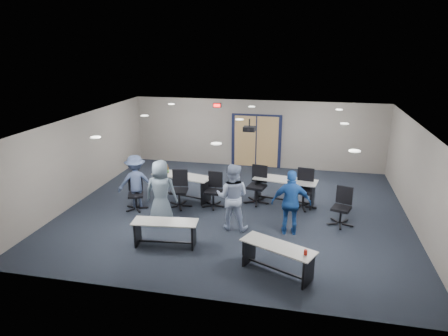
% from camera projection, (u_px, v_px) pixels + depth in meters
% --- Properties ---
extents(floor, '(10.00, 10.00, 0.00)m').
position_uv_depth(floor, '(236.00, 209.00, 12.14)').
color(floor, black).
rests_on(floor, ground).
extents(back_wall, '(10.00, 0.04, 2.70)m').
position_uv_depth(back_wall, '(256.00, 134.00, 15.93)').
color(back_wall, gray).
rests_on(back_wall, floor).
extents(front_wall, '(10.00, 0.04, 2.70)m').
position_uv_depth(front_wall, '(193.00, 237.00, 7.54)').
color(front_wall, gray).
rests_on(front_wall, floor).
extents(left_wall, '(0.04, 9.00, 2.70)m').
position_uv_depth(left_wall, '(82.00, 157.00, 12.74)').
color(left_wall, gray).
rests_on(left_wall, floor).
extents(right_wall, '(0.04, 9.00, 2.70)m').
position_uv_depth(right_wall, '(418.00, 179.00, 10.73)').
color(right_wall, gray).
rests_on(right_wall, floor).
extents(ceiling, '(10.00, 9.00, 0.04)m').
position_uv_depth(ceiling, '(236.00, 122.00, 11.33)').
color(ceiling, white).
rests_on(ceiling, back_wall).
extents(double_door, '(2.00, 0.07, 2.20)m').
position_uv_depth(double_door, '(256.00, 141.00, 15.98)').
color(double_door, black).
rests_on(double_door, back_wall).
extents(exit_sign, '(0.32, 0.07, 0.18)m').
position_uv_depth(exit_sign, '(217.00, 105.00, 15.86)').
color(exit_sign, black).
rests_on(exit_sign, back_wall).
extents(ceiling_projector, '(0.35, 0.32, 0.37)m').
position_uv_depth(ceiling_projector, '(249.00, 129.00, 11.82)').
color(ceiling_projector, black).
rests_on(ceiling_projector, ceiling).
extents(ceiling_can_lights, '(6.24, 5.74, 0.02)m').
position_uv_depth(ceiling_can_lights, '(238.00, 121.00, 11.57)').
color(ceiling_can_lights, white).
rests_on(ceiling_can_lights, ceiling).
extents(table_front_left, '(1.65, 0.71, 0.65)m').
position_uv_depth(table_front_left, '(165.00, 229.00, 9.87)').
color(table_front_left, '#A2A199').
rests_on(table_front_left, floor).
extents(table_front_right, '(1.74, 1.19, 0.78)m').
position_uv_depth(table_front_right, '(278.00, 254.00, 8.65)').
color(table_front_right, '#A2A199').
rests_on(table_front_right, floor).
extents(table_back_left, '(2.05, 1.10, 1.08)m').
position_uv_depth(table_back_left, '(182.00, 182.00, 12.83)').
color(table_back_left, '#A2A199').
rests_on(table_back_left, floor).
extents(table_back_right, '(2.03, 0.97, 0.79)m').
position_uv_depth(table_back_right, '(285.00, 187.00, 12.46)').
color(table_back_right, '#A2A199').
rests_on(table_back_right, floor).
extents(chair_back_a, '(0.80, 0.80, 1.13)m').
position_uv_depth(chair_back_a, '(179.00, 190.00, 12.15)').
color(chair_back_a, black).
rests_on(chair_back_a, floor).
extents(chair_back_b, '(0.72, 0.72, 1.07)m').
position_uv_depth(chair_back_b, '(213.00, 190.00, 12.18)').
color(chair_back_b, black).
rests_on(chair_back_b, floor).
extents(chair_back_c, '(0.88, 0.88, 1.18)m').
position_uv_depth(chair_back_c, '(257.00, 185.00, 12.44)').
color(chair_back_c, black).
rests_on(chair_back_c, floor).
extents(chair_back_d, '(0.84, 0.84, 1.20)m').
position_uv_depth(chair_back_d, '(304.00, 189.00, 12.08)').
color(chair_back_d, black).
rests_on(chair_back_d, floor).
extents(chair_loose_left, '(0.82, 0.82, 1.01)m').
position_uv_depth(chair_loose_left, '(136.00, 194.00, 11.99)').
color(chair_loose_left, black).
rests_on(chair_loose_left, floor).
extents(chair_loose_right, '(0.85, 0.85, 1.07)m').
position_uv_depth(chair_loose_right, '(341.00, 207.00, 10.95)').
color(chair_loose_right, black).
rests_on(chair_loose_right, floor).
extents(person_plaid, '(0.93, 0.65, 1.81)m').
position_uv_depth(person_plaid, '(161.00, 192.00, 11.02)').
color(person_plaid, slate).
rests_on(person_plaid, floor).
extents(person_lightblue, '(0.91, 0.72, 1.83)m').
position_uv_depth(person_lightblue, '(232.00, 197.00, 10.64)').
color(person_lightblue, '#A6B7DC').
rests_on(person_lightblue, floor).
extents(person_navy, '(1.06, 0.51, 1.75)m').
position_uv_depth(person_navy, '(291.00, 203.00, 10.36)').
color(person_navy, '#1B4998').
rests_on(person_navy, floor).
extents(person_back, '(1.23, 1.02, 1.66)m').
position_uv_depth(person_back, '(136.00, 182.00, 12.05)').
color(person_back, '#46567E').
rests_on(person_back, floor).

